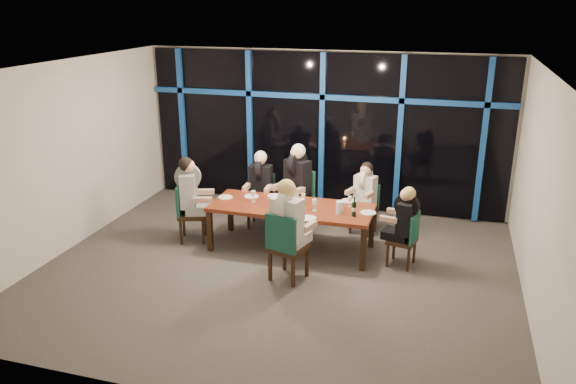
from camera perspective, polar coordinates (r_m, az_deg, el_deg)
name	(u,v)px	position (r m, az deg, el deg)	size (l,w,h in m)	color
room	(276,139)	(7.85, -1.24, 5.36)	(7.04, 7.00, 3.02)	#524C48
window_wall	(323,129)	(10.72, 3.60, 6.44)	(6.86, 0.43, 2.94)	black
dining_table	(292,210)	(8.98, 0.36, -1.82)	(2.60, 1.00, 0.75)	maroon
chair_far_left	(262,197)	(10.04, -2.69, -0.50)	(0.46, 0.46, 0.94)	black
chair_far_mid	(299,196)	(9.92, 1.14, -0.39)	(0.64, 0.64, 1.04)	black
chair_far_right	(366,205)	(9.83, 7.89, -1.36)	(0.51, 0.51, 0.87)	black
chair_end_left	(187,209)	(9.52, -10.23, -1.74)	(0.58, 0.58, 0.99)	black
chair_end_right	(407,237)	(8.67, 12.03, -4.47)	(0.47, 0.47, 0.87)	black
chair_near_mid	(285,244)	(8.00, -0.28, -5.29)	(0.60, 0.60, 1.05)	black
diner_far_left	(260,178)	(9.85, -2.84, 1.40)	(0.48, 0.60, 0.92)	black
diner_far_mid	(296,175)	(9.72, 0.82, 1.78)	(0.66, 0.72, 1.02)	black
diner_far_right	(365,188)	(9.66, 7.79, 0.44)	(0.51, 0.59, 0.84)	silver
diner_end_left	(191,187)	(9.37, -9.86, 0.51)	(0.68, 0.59, 0.97)	black
diner_end_right	(404,215)	(8.56, 11.71, -2.25)	(0.58, 0.48, 0.84)	black
diner_near_mid	(289,215)	(7.91, 0.06, -2.33)	(0.61, 0.71, 1.02)	silver
plate_far_left	(251,196)	(9.38, -3.73, -0.45)	(0.24, 0.24, 0.01)	white
plate_far_mid	(274,196)	(9.39, -1.38, -0.39)	(0.24, 0.24, 0.01)	white
plate_far_right	(349,201)	(9.21, 6.18, -0.91)	(0.24, 0.24, 0.01)	white
plate_end_left	(225,197)	(9.38, -6.38, -0.54)	(0.24, 0.24, 0.01)	white
plate_end_right	(368,213)	(8.74, 8.14, -2.10)	(0.24, 0.24, 0.01)	white
plate_near_mid	(308,218)	(8.45, 2.08, -2.67)	(0.24, 0.24, 0.01)	white
wine_bottle	(354,209)	(8.57, 6.72, -1.70)	(0.07, 0.07, 0.30)	black
water_pitcher	(339,207)	(8.65, 5.24, -1.57)	(0.12, 0.11, 0.20)	white
tea_light	(285,211)	(8.68, -0.31, -1.99)	(0.05, 0.05, 0.03)	#F49D49
wine_glass_a	(271,199)	(8.85, -1.70, -0.75)	(0.07, 0.07, 0.19)	silver
wine_glass_b	(303,196)	(9.04, 1.57, -0.42)	(0.06, 0.06, 0.17)	silver
wine_glass_c	(315,202)	(8.72, 2.71, -1.07)	(0.07, 0.07, 0.18)	silver
wine_glass_d	(253,194)	(9.11, -3.55, -0.18)	(0.07, 0.07, 0.19)	silver
wine_glass_e	(350,199)	(8.95, 6.33, -0.73)	(0.06, 0.06, 0.17)	silver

